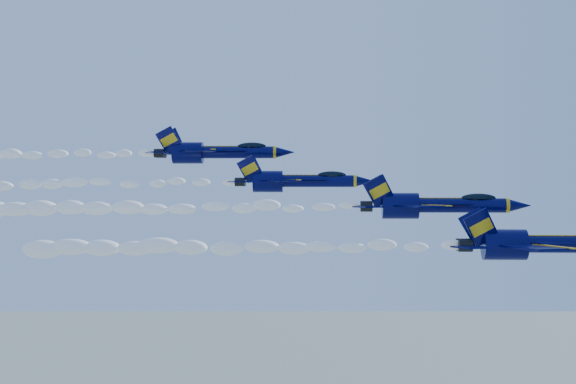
# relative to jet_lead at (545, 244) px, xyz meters

# --- Properties ---
(jet_lead) EXTENTS (18.46, 15.14, 6.86)m
(jet_lead) POSITION_rel_jet_lead_xyz_m (0.00, 0.00, 0.00)
(jet_lead) COLOR #030438
(smoke_trail_jet_lead) EXTENTS (41.63, 1.91, 1.72)m
(smoke_trail_jet_lead) POSITION_rel_jet_lead_xyz_m (-28.71, -0.00, -0.39)
(smoke_trail_jet_lead) COLOR white
(jet_second) EXTENTS (17.56, 14.41, 6.53)m
(jet_second) POSITION_rel_jet_lead_xyz_m (-9.03, 8.62, 3.39)
(jet_second) COLOR #030438
(smoke_trail_jet_second) EXTENTS (41.63, 1.82, 1.63)m
(smoke_trail_jet_second) POSITION_rel_jet_lead_xyz_m (-37.35, 8.62, 3.01)
(smoke_trail_jet_second) COLOR white
(jet_third) EXTENTS (16.17, 13.26, 6.01)m
(jet_third) POSITION_rel_jet_lead_xyz_m (-23.80, 17.71, 6.00)
(jet_third) COLOR #030438
(smoke_trail_jet_third) EXTENTS (41.63, 1.67, 1.50)m
(smoke_trail_jet_third) POSITION_rel_jet_lead_xyz_m (-51.52, 17.71, 5.64)
(smoke_trail_jet_third) COLOR white
(jet_fourth) EXTENTS (17.56, 14.40, 6.52)m
(jet_fourth) POSITION_rel_jet_lead_xyz_m (-34.14, 24.57, 9.67)
(jet_fourth) COLOR #030438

